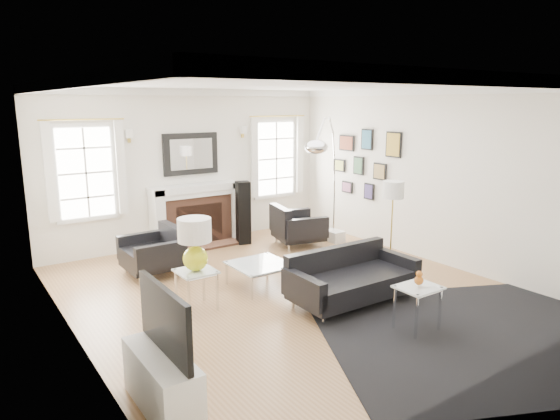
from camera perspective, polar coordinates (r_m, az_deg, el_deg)
floor at (r=7.07m, az=0.49°, el=-9.02°), size 6.00×6.00×0.00m
back_wall at (r=9.29m, az=-10.21°, el=4.81°), size 5.50×0.04×2.80m
front_wall at (r=4.63m, az=22.37°, el=-3.23°), size 5.50×0.04×2.80m
left_wall at (r=5.62m, az=-23.13°, el=-0.69°), size 0.04×6.00×2.80m
right_wall at (r=8.56m, az=15.81°, el=3.93°), size 0.04×6.00×2.80m
ceiling at (r=6.60m, az=0.53°, el=14.28°), size 5.50×6.00×0.02m
crown_molding at (r=6.60m, az=0.53°, el=13.76°), size 5.50×6.00×0.12m
fireplace at (r=9.25m, az=-9.47°, el=-0.59°), size 1.70×0.69×1.11m
mantel_mirror at (r=9.22m, az=-10.15°, el=6.33°), size 1.05×0.07×0.75m
window_left at (r=8.64m, az=-21.33°, el=4.03°), size 1.24×0.15×1.62m
window_right at (r=10.13m, az=-0.49°, el=5.94°), size 1.24×0.15×1.62m
gallery_wall at (r=9.39m, az=9.64°, el=5.73°), size 0.04×1.73×1.29m
tv_unit at (r=4.52m, az=-13.29°, el=-17.69°), size 0.35×1.00×1.09m
area_rug at (r=6.16m, az=21.47°, el=-13.18°), size 4.23×3.96×0.01m
sofa at (r=6.62m, az=7.96°, el=-7.82°), size 1.73×0.81×0.56m
armchair_left at (r=7.80m, az=-14.05°, el=-4.75°), size 0.82×0.91×0.60m
armchair_right at (r=9.08m, az=1.76°, el=-1.96°), size 1.00×1.07×0.61m
coffee_table at (r=7.06m, az=-2.30°, el=-6.37°), size 0.77×0.77×0.34m
side_table_left at (r=6.38m, az=-9.56°, el=-7.71°), size 0.46×0.46×0.51m
nesting_table at (r=5.94m, az=15.48°, el=-9.46°), size 0.48×0.40×0.53m
gourd_lamp at (r=6.23m, az=-9.72°, el=-3.48°), size 0.42×0.42×0.67m
orange_vase at (r=5.87m, az=15.59°, el=-7.57°), size 0.10×0.10×0.17m
arc_floor_lamp at (r=8.32m, az=5.32°, el=3.53°), size 1.72×1.59×2.43m
stick_floor_lamp at (r=7.21m, az=12.80°, el=1.68°), size 0.30×0.30×1.48m
speaker_tower at (r=9.17m, az=-4.22°, el=-0.31°), size 0.28×0.28×1.16m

